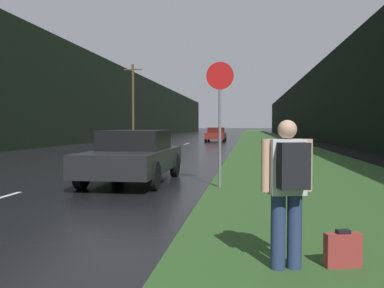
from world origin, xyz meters
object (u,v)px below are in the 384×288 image
at_px(car_passing_far, 216,134).
at_px(hitchhiker_with_backpack, 288,185).
at_px(suitcase, 343,251).
at_px(stop_sign, 220,111).
at_px(car_passing_near, 134,155).

bearing_deg(car_passing_far, hitchhiker_with_backpack, 95.65).
bearing_deg(suitcase, stop_sign, 93.17).
distance_m(suitcase, car_passing_far, 36.42).
bearing_deg(stop_sign, suitcase, -72.85).
relative_size(suitcase, car_passing_near, 0.09).
distance_m(stop_sign, car_passing_near, 2.87).
xyz_separation_m(stop_sign, car_passing_far, (-2.47, 30.55, -1.21)).
bearing_deg(hitchhiker_with_backpack, car_passing_far, 81.67).
bearing_deg(car_passing_far, stop_sign, 94.62).
distance_m(hitchhiker_with_backpack, car_passing_near, 7.54).
distance_m(hitchhiker_with_backpack, car_passing_far, 36.51).
xyz_separation_m(stop_sign, suitcase, (1.73, -5.62, -1.73)).
height_order(suitcase, car_passing_near, car_passing_near).
bearing_deg(car_passing_far, suitcase, 96.63).
xyz_separation_m(hitchhiker_with_backpack, suitcase, (0.61, 0.17, -0.74)).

